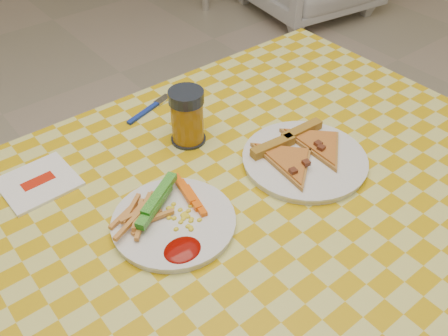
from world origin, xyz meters
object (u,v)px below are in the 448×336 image
at_px(plate_right, 304,160).
at_px(drink_glass, 187,117).
at_px(table, 229,228).
at_px(plate_left, 174,223).

height_order(plate_right, drink_glass, drink_glass).
bearing_deg(drink_glass, table, -104.15).
xyz_separation_m(plate_right, drink_glass, (-0.14, 0.21, 0.05)).
bearing_deg(plate_right, plate_left, 175.65).
distance_m(plate_left, drink_glass, 0.26).
relative_size(table, drink_glass, 10.50).
relative_size(plate_left, plate_right, 0.87).
distance_m(table, drink_glass, 0.25).
bearing_deg(plate_right, table, 177.56).
bearing_deg(plate_left, table, -7.49).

